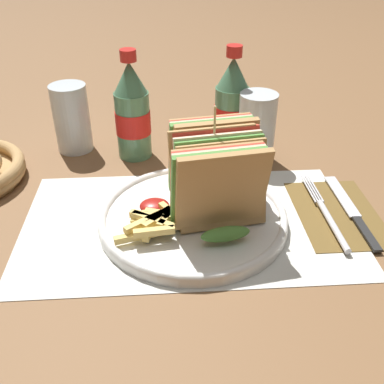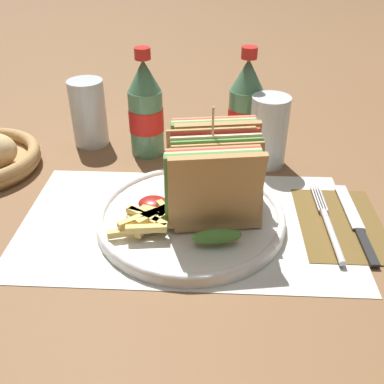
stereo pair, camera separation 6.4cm
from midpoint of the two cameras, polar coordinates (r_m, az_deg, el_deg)
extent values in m
plane|color=brown|center=(0.66, -0.26, -3.54)|extent=(4.00, 4.00, 0.00)
cube|color=silver|center=(0.65, -3.27, -3.98)|extent=(0.48, 0.28, 0.00)
cylinder|color=white|center=(0.65, -2.74, -3.51)|extent=(0.27, 0.27, 0.01)
torus|color=white|center=(0.64, -2.75, -3.01)|extent=(0.27, 0.27, 0.01)
cube|color=tan|center=(0.57, 0.60, 0.05)|extent=(0.12, 0.05, 0.12)
cube|color=#518E3D|center=(0.58, 0.41, 0.34)|extent=(0.12, 0.05, 0.12)
cube|color=beige|center=(0.58, 0.22, 0.62)|extent=(0.12, 0.05, 0.12)
cube|color=red|center=(0.59, 0.04, 0.90)|extent=(0.12, 0.05, 0.12)
cube|color=tan|center=(0.60, -0.13, 1.17)|extent=(0.12, 0.05, 0.12)
ellipsoid|color=#518E3D|center=(0.58, 1.09, -5.48)|extent=(0.07, 0.03, 0.02)
cube|color=tan|center=(0.59, 0.79, 0.66)|extent=(0.12, 0.05, 0.12)
cube|color=#518E3D|center=(0.60, 0.60, 1.22)|extent=(0.12, 0.05, 0.12)
cube|color=beige|center=(0.60, 0.42, 1.77)|extent=(0.12, 0.05, 0.12)
cube|color=red|center=(0.61, 0.25, 2.31)|extent=(0.12, 0.05, 0.12)
cube|color=tan|center=(0.62, 0.07, 2.83)|extent=(0.12, 0.05, 0.12)
ellipsoid|color=#518E3D|center=(0.62, 0.72, -2.80)|extent=(0.07, 0.03, 0.02)
cube|color=tan|center=(0.65, -0.04, 4.50)|extent=(0.12, 0.05, 0.12)
cube|color=#518E3D|center=(0.66, -0.20, 4.70)|extent=(0.12, 0.05, 0.12)
cube|color=beige|center=(0.66, -0.35, 4.89)|extent=(0.12, 0.05, 0.12)
cube|color=red|center=(0.67, -0.51, 5.09)|extent=(0.12, 0.05, 0.12)
cube|color=tan|center=(0.68, -0.66, 5.27)|extent=(0.12, 0.05, 0.12)
ellipsoid|color=#518E3D|center=(0.66, 0.40, -0.44)|extent=(0.07, 0.03, 0.02)
cylinder|color=tan|center=(0.60, 0.17, 3.92)|extent=(0.00, 0.00, 0.16)
cube|color=#E5C166|center=(0.61, -8.02, -4.13)|extent=(0.03, 0.07, 0.01)
cube|color=#E5C166|center=(0.60, -9.72, -5.54)|extent=(0.07, 0.03, 0.01)
cube|color=#E5C166|center=(0.62, -7.78, -3.94)|extent=(0.07, 0.02, 0.01)
cube|color=#E5C166|center=(0.62, -6.79, -3.30)|extent=(0.06, 0.04, 0.01)
cube|color=#E5C166|center=(0.60, -8.57, -3.67)|extent=(0.07, 0.05, 0.01)
cube|color=#E5C166|center=(0.62, -5.81, -2.66)|extent=(0.03, 0.04, 0.01)
cube|color=#E5C166|center=(0.58, -8.01, -5.12)|extent=(0.05, 0.02, 0.01)
cube|color=#E5C166|center=(0.61, -8.80, -3.13)|extent=(0.05, 0.02, 0.01)
cube|color=#E5C166|center=(0.61, -7.39, -3.49)|extent=(0.04, 0.04, 0.01)
cube|color=#E5C166|center=(0.61, -4.49, -2.89)|extent=(0.05, 0.03, 0.01)
cube|color=#E5C166|center=(0.61, -6.96, -2.92)|extent=(0.05, 0.02, 0.01)
cube|color=#E5C166|center=(0.60, -8.01, -3.74)|extent=(0.06, 0.04, 0.01)
cube|color=#E5C166|center=(0.62, -6.22, -2.58)|extent=(0.05, 0.05, 0.01)
cube|color=#E5C166|center=(0.61, -5.85, -2.89)|extent=(0.04, 0.06, 0.01)
ellipsoid|color=maroon|center=(0.64, -7.68, -1.97)|extent=(0.04, 0.04, 0.01)
cube|color=brown|center=(0.69, 15.43, -2.62)|extent=(0.12, 0.18, 0.00)
cylinder|color=silver|center=(0.65, 14.81, -4.19)|extent=(0.01, 0.12, 0.01)
cylinder|color=silver|center=(0.73, 12.14, 0.31)|extent=(0.00, 0.08, 0.00)
cylinder|color=silver|center=(0.73, 12.44, 0.32)|extent=(0.00, 0.08, 0.00)
cylinder|color=silver|center=(0.73, 12.74, 0.34)|extent=(0.00, 0.08, 0.00)
cylinder|color=silver|center=(0.73, 13.04, 0.35)|extent=(0.00, 0.08, 0.00)
cube|color=black|center=(0.65, 18.71, -5.11)|extent=(0.01, 0.08, 0.00)
cube|color=silver|center=(0.73, 16.11, -0.55)|extent=(0.02, 0.11, 0.00)
cylinder|color=#4C7F5B|center=(0.81, -9.74, 8.34)|extent=(0.06, 0.06, 0.12)
cylinder|color=red|center=(0.81, -9.78, 8.72)|extent=(0.06, 0.06, 0.04)
cone|color=#4C7F5B|center=(0.78, -10.34, 14.10)|extent=(0.06, 0.06, 0.05)
cylinder|color=red|center=(0.77, -10.61, 16.66)|extent=(0.03, 0.03, 0.02)
cylinder|color=#4C7F5B|center=(0.83, 2.73, 9.16)|extent=(0.06, 0.06, 0.12)
cylinder|color=red|center=(0.82, 2.74, 9.54)|extent=(0.06, 0.06, 0.04)
cone|color=#4C7F5B|center=(0.80, 2.90, 14.87)|extent=(0.06, 0.06, 0.05)
cylinder|color=red|center=(0.79, 2.97, 17.41)|extent=(0.03, 0.03, 0.02)
cylinder|color=silver|center=(0.79, 5.88, 8.02)|extent=(0.07, 0.07, 0.12)
cylinder|color=black|center=(0.81, 5.72, 5.43)|extent=(0.06, 0.06, 0.04)
cylinder|color=silver|center=(0.86, -17.15, 8.89)|extent=(0.07, 0.07, 0.12)
camera|label=1|loc=(0.03, -92.86, -1.83)|focal=42.00mm
camera|label=2|loc=(0.03, 87.14, 1.83)|focal=42.00mm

